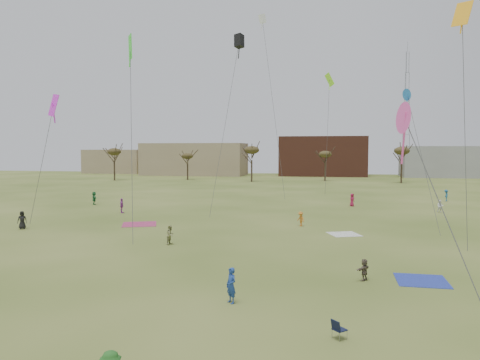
# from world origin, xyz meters

# --- Properties ---
(ground) EXTENTS (260.00, 260.00, 0.00)m
(ground) POSITION_xyz_m (0.00, 0.00, 0.00)
(ground) COLOR #42581B
(ground) RESTS_ON ground
(flyer_near_right) EXTENTS (0.80, 0.80, 1.87)m
(flyer_near_right) POSITION_xyz_m (2.34, -2.26, 0.94)
(flyer_near_right) COLOR navy
(flyer_near_right) RESTS_ON ground
(spectator_fore_b) EXTENTS (0.79, 0.91, 1.62)m
(spectator_fore_b) POSITION_xyz_m (-5.87, 11.33, 0.81)
(spectator_fore_b) COLOR #8F8F5B
(spectator_fore_b) RESTS_ON ground
(spectator_fore_c) EXTENTS (1.06, 1.24, 1.35)m
(spectator_fore_c) POSITION_xyz_m (9.46, 3.35, 0.67)
(spectator_fore_c) COLOR brown
(spectator_fore_c) RESTS_ON ground
(flyer_mid_a) EXTENTS (1.06, 0.96, 1.82)m
(flyer_mid_a) POSITION_xyz_m (-23.17, 15.65, 0.91)
(flyer_mid_a) COLOR black
(flyer_mid_a) RESTS_ON ground
(flyer_mid_b) EXTENTS (1.09, 1.12, 1.54)m
(flyer_mid_b) POSITION_xyz_m (4.35, 22.80, 0.77)
(flyer_mid_b) COLOR orange
(flyer_mid_b) RESTS_ON ground
(spectator_mid_d) EXTENTS (0.73, 1.18, 1.87)m
(spectator_mid_d) POSITION_xyz_m (-18.54, 28.59, 0.94)
(spectator_mid_d) COLOR #AF48AB
(spectator_mid_d) RESTS_ON ground
(spectator_mid_e) EXTENTS (0.89, 0.76, 1.60)m
(spectator_mid_e) POSITION_xyz_m (21.17, 36.98, 0.80)
(spectator_mid_e) COLOR white
(spectator_mid_e) RESTS_ON ground
(flyer_far_a) EXTENTS (1.40, 1.79, 1.90)m
(flyer_far_a) POSITION_xyz_m (-26.40, 36.00, 0.95)
(flyer_far_a) COLOR #26733B
(flyer_far_a) RESTS_ON ground
(flyer_far_b) EXTENTS (0.97, 1.07, 1.83)m
(flyer_far_b) POSITION_xyz_m (10.40, 41.36, 0.92)
(flyer_far_b) COLOR #A71C46
(flyer_far_b) RESTS_ON ground
(flyer_far_c) EXTENTS (0.82, 1.25, 1.80)m
(flyer_far_c) POSITION_xyz_m (25.05, 50.78, 0.90)
(flyer_far_c) COLOR #1F6192
(flyer_far_c) RESTS_ON ground
(blanket_blue) EXTENTS (3.02, 3.02, 0.03)m
(blanket_blue) POSITION_xyz_m (12.91, 3.98, 0.00)
(blanket_blue) COLOR #283CAF
(blanket_blue) RESTS_ON ground
(blanket_cream) EXTENTS (3.45, 3.45, 0.03)m
(blanket_cream) POSITION_xyz_m (8.69, 18.91, 0.00)
(blanket_cream) COLOR white
(blanket_cream) RESTS_ON ground
(blanket_plum) EXTENTS (4.60, 4.60, 0.03)m
(blanket_plum) POSITION_xyz_m (-12.73, 20.67, 0.00)
(blanket_plum) COLOR #B13665
(blanket_plum) RESTS_ON ground
(camp_chair_center) EXTENTS (0.74, 0.74, 0.87)m
(camp_chair_center) POSITION_xyz_m (7.80, -5.89, 0.26)
(camp_chair_center) COLOR #121933
(camp_chair_center) RESTS_ON ground
(kites_aloft) EXTENTS (71.87, 59.12, 27.20)m
(kites_aloft) POSITION_xyz_m (1.22, 25.18, 19.02)
(kites_aloft) COLOR white
(kites_aloft) RESTS_ON ground
(tree_line) EXTENTS (117.44, 49.32, 8.91)m
(tree_line) POSITION_xyz_m (-2.85, 79.12, 7.09)
(tree_line) COLOR #3A2B1E
(tree_line) RESTS_ON ground
(building_tan) EXTENTS (32.00, 14.00, 10.00)m
(building_tan) POSITION_xyz_m (-35.00, 115.00, 5.00)
(building_tan) COLOR #937F60
(building_tan) RESTS_ON ground
(building_brick) EXTENTS (26.00, 16.00, 12.00)m
(building_brick) POSITION_xyz_m (5.00, 120.00, 6.00)
(building_brick) COLOR brown
(building_brick) RESTS_ON ground
(building_grey) EXTENTS (24.00, 12.00, 9.00)m
(building_grey) POSITION_xyz_m (40.00, 118.00, 4.50)
(building_grey) COLOR gray
(building_grey) RESTS_ON ground
(building_tan_west) EXTENTS (20.00, 12.00, 8.00)m
(building_tan_west) POSITION_xyz_m (-65.00, 122.00, 4.00)
(building_tan_west) COLOR #937F60
(building_tan_west) RESTS_ON ground
(radio_tower) EXTENTS (1.51, 1.72, 41.00)m
(radio_tower) POSITION_xyz_m (30.00, 125.00, 19.21)
(radio_tower) COLOR #9EA3A8
(radio_tower) RESTS_ON ground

